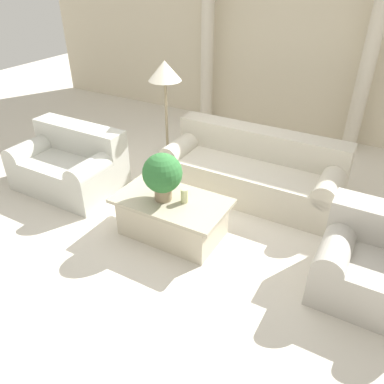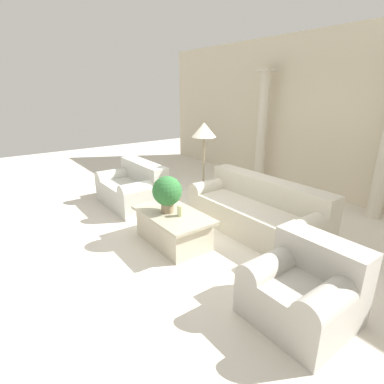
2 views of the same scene
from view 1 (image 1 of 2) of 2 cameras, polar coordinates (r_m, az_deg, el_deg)
name	(u,v)px [view 1 (image 1 of 2)]	position (r m, az deg, el deg)	size (l,w,h in m)	color
ground_plane	(186,214)	(4.55, -0.95, -3.33)	(16.00, 16.00, 0.00)	silver
wall_back	(285,34)	(6.77, 13.96, 22.36)	(10.00, 0.06, 3.20)	beige
sofa_long	(252,170)	(4.88, 9.20, 3.32)	(2.24, 0.89, 0.80)	beige
loveseat	(70,164)	(5.20, -18.06, 4.10)	(1.36, 0.89, 0.80)	beige
coffee_table	(172,217)	(4.11, -3.04, -3.75)	(1.22, 0.70, 0.46)	beige
potted_plant	(162,174)	(3.85, -4.53, 2.71)	(0.42, 0.42, 0.52)	#937F60
pillar_candle	(185,196)	(3.90, -1.14, -0.55)	(0.08, 0.08, 0.15)	beige
floor_lamp	(165,76)	(4.98, -4.16, 17.20)	(0.43, 0.43, 1.56)	gray
column_left	(207,50)	(6.97, 2.35, 20.85)	(0.31, 0.31, 2.53)	beige
column_right	(367,68)	(6.25, 25.10, 16.76)	(0.31, 0.31, 2.53)	beige
armchair	(372,261)	(3.77, 25.73, -9.49)	(0.90, 0.88, 0.77)	#B7B2A8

